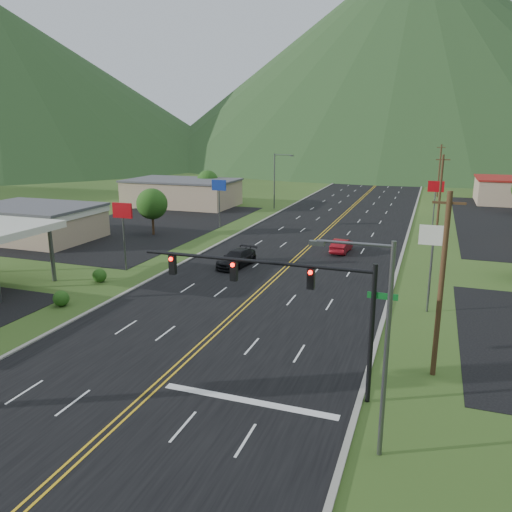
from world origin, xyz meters
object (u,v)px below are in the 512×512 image
(streetlight_east, at_px, (379,336))
(car_red_far, at_px, (342,246))
(traffic_signal, at_px, (290,290))
(streetlight_west, at_px, (276,177))
(car_dark_mid, at_px, (237,259))

(streetlight_east, bearing_deg, car_red_far, 102.18)
(traffic_signal, relative_size, streetlight_east, 1.46)
(streetlight_west, distance_m, car_red_far, 30.87)
(car_red_far, bearing_deg, car_dark_mid, 49.65)
(traffic_signal, height_order, car_red_far, traffic_signal)
(traffic_signal, distance_m, car_red_far, 30.19)
(streetlight_east, relative_size, streetlight_west, 1.00)
(traffic_signal, relative_size, car_red_far, 2.92)
(traffic_signal, xyz_separation_m, car_red_far, (-2.58, 29.73, -4.59))
(streetlight_east, distance_m, streetlight_west, 64.21)
(traffic_signal, relative_size, car_dark_mid, 2.45)
(streetlight_west, distance_m, car_dark_mid, 36.25)
(streetlight_east, bearing_deg, streetlight_west, 110.86)
(streetlight_east, xyz_separation_m, streetlight_west, (-22.86, 60.00, 0.00))
(traffic_signal, xyz_separation_m, streetlight_west, (-18.16, 56.00, -0.15))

